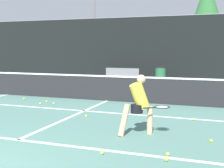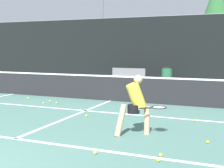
% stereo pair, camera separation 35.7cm
% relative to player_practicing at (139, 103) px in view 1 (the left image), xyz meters
% --- Properties ---
extents(court_baseline_near, '(11.00, 0.10, 0.01)m').
position_rel_player_practicing_xyz_m(court_baseline_near, '(-2.31, -1.27, -0.73)').
color(court_baseline_near, white).
rests_on(court_baseline_near, ground).
extents(court_service_line, '(8.25, 0.10, 0.01)m').
position_rel_player_practicing_xyz_m(court_service_line, '(-2.31, 2.02, -0.73)').
color(court_service_line, white).
rests_on(court_service_line, ground).
extents(court_center_mark, '(0.10, 5.31, 0.01)m').
position_rel_player_practicing_xyz_m(court_center_mark, '(-2.31, 1.38, -0.73)').
color(court_center_mark, white).
rests_on(court_center_mark, ground).
extents(net, '(11.09, 0.09, 1.07)m').
position_rel_player_practicing_xyz_m(net, '(-2.31, 4.03, -0.22)').
color(net, slate).
rests_on(net, ground).
extents(fence_back, '(24.00, 0.06, 3.70)m').
position_rel_player_practicing_xyz_m(fence_back, '(-2.31, 10.41, 1.11)').
color(fence_back, black).
rests_on(fence_back, ground).
extents(player_practicing, '(1.17, 0.70, 1.36)m').
position_rel_player_practicing_xyz_m(player_practicing, '(0.00, 0.00, 0.00)').
color(player_practicing, '#DBAD84').
rests_on(player_practicing, ground).
extents(tennis_ball_scattered_0, '(0.07, 0.07, 0.07)m').
position_rel_player_practicing_xyz_m(tennis_ball_scattered_0, '(1.56, -0.04, -0.70)').
color(tennis_ball_scattered_0, '#D1E033').
rests_on(tennis_ball_scattered_0, ground).
extents(tennis_ball_scattered_2, '(0.07, 0.07, 0.07)m').
position_rel_player_practicing_xyz_m(tennis_ball_scattered_2, '(-5.39, 3.20, -0.70)').
color(tennis_ball_scattered_2, '#D1E033').
rests_on(tennis_ball_scattered_2, ground).
extents(tennis_ball_scattered_3, '(0.07, 0.07, 0.07)m').
position_rel_player_practicing_xyz_m(tennis_ball_scattered_3, '(-3.81, 2.73, -0.70)').
color(tennis_ball_scattered_3, '#D1E033').
rests_on(tennis_ball_scattered_3, ground).
extents(tennis_ball_scattered_5, '(0.07, 0.07, 0.07)m').
position_rel_player_practicing_xyz_m(tennis_ball_scattered_5, '(-0.29, -1.51, -0.70)').
color(tennis_ball_scattered_5, '#D1E033').
rests_on(tennis_ball_scattered_5, ground).
extents(tennis_ball_scattered_6, '(0.07, 0.07, 0.07)m').
position_rel_player_practicing_xyz_m(tennis_ball_scattered_6, '(1.04, 1.84, -0.70)').
color(tennis_ball_scattered_6, '#D1E033').
rests_on(tennis_ball_scattered_6, ground).
extents(tennis_ball_scattered_7, '(0.07, 0.07, 0.07)m').
position_rel_player_practicing_xyz_m(tennis_ball_scattered_7, '(-4.22, 2.52, -0.70)').
color(tennis_ball_scattered_7, '#D1E033').
rests_on(tennis_ball_scattered_7, ground).
extents(tennis_ball_scattered_8, '(0.07, 0.07, 0.07)m').
position_rel_player_practicing_xyz_m(tennis_ball_scattered_8, '(-1.88, 1.24, -0.70)').
color(tennis_ball_scattered_8, '#D1E033').
rests_on(tennis_ball_scattered_8, ground).
extents(tennis_ball_scattered_9, '(0.07, 0.07, 0.07)m').
position_rel_player_practicing_xyz_m(tennis_ball_scattered_9, '(-4.24, 2.96, -0.70)').
color(tennis_ball_scattered_9, '#D1E033').
rests_on(tennis_ball_scattered_9, ground).
extents(tennis_ball_scattered_10, '(0.07, 0.07, 0.07)m').
position_rel_player_practicing_xyz_m(tennis_ball_scattered_10, '(0.86, -1.17, -0.70)').
color(tennis_ball_scattered_10, '#D1E033').
rests_on(tennis_ball_scattered_10, ground).
extents(tennis_ball_scattered_11, '(0.07, 0.07, 0.07)m').
position_rel_player_practicing_xyz_m(tennis_ball_scattered_11, '(0.88, -1.45, -0.70)').
color(tennis_ball_scattered_11, '#D1E033').
rests_on(tennis_ball_scattered_11, ground).
extents(courtside_bench, '(1.90, 0.40, 0.86)m').
position_rel_player_practicing_xyz_m(courtside_bench, '(-3.56, 9.50, -0.26)').
color(courtside_bench, slate).
rests_on(courtside_bench, ground).
extents(trash_bin, '(0.57, 0.57, 0.98)m').
position_rel_player_practicing_xyz_m(trash_bin, '(-1.42, 9.53, -0.24)').
color(trash_bin, '#28603D').
rests_on(trash_bin, ground).
extents(parked_car, '(1.85, 4.42, 1.32)m').
position_rel_player_practicing_xyz_m(parked_car, '(-6.60, 14.65, -0.18)').
color(parked_car, silver).
rests_on(parked_car, ground).
extents(floodlight_mast, '(1.10, 0.24, 7.47)m').
position_rel_player_practicing_xyz_m(floodlight_mast, '(-7.31, 14.48, 4.10)').
color(floodlight_mast, slate).
rests_on(floodlight_mast, ground).
extents(tree_west, '(2.84, 2.84, 7.57)m').
position_rel_player_practicing_xyz_m(tree_west, '(0.19, 19.76, 4.60)').
color(tree_west, brown).
rests_on(tree_west, ground).
extents(building_far, '(36.00, 2.40, 4.94)m').
position_rel_player_practicing_xyz_m(building_far, '(-2.31, 28.63, 1.74)').
color(building_far, gray).
rests_on(building_far, ground).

